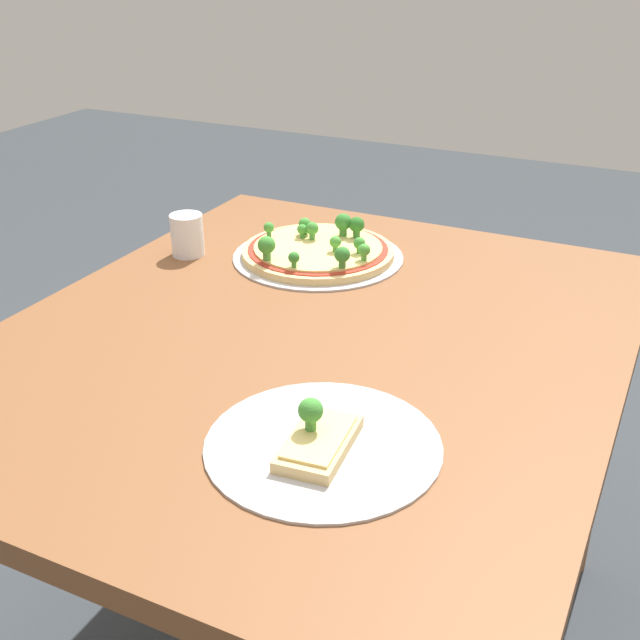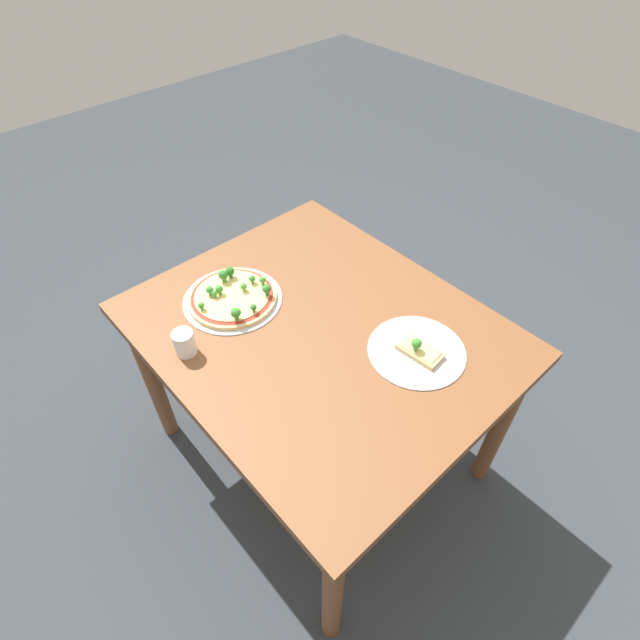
{
  "view_description": "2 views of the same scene",
  "coord_description": "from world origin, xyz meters",
  "px_view_note": "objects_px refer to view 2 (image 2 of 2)",
  "views": [
    {
      "loc": [
        -1.01,
        -0.5,
        1.33
      ],
      "look_at": [
        0.01,
        -0.01,
        0.77
      ],
      "focal_mm": 45.0,
      "sensor_mm": 36.0,
      "label": 1
    },
    {
      "loc": [
        -0.8,
        0.73,
        1.89
      ],
      "look_at": [
        0.01,
        -0.01,
        0.77
      ],
      "focal_mm": 28.0,
      "sensor_mm": 36.0,
      "label": 2
    }
  ],
  "objects_px": {
    "dining_table": "(320,348)",
    "pizza_tray_whole": "(233,297)",
    "pizza_tray_slice": "(418,351)",
    "drinking_cup": "(184,343)"
  },
  "relations": [
    {
      "from": "dining_table",
      "to": "pizza_tray_whole",
      "type": "distance_m",
      "value": 0.33
    },
    {
      "from": "pizza_tray_slice",
      "to": "drinking_cup",
      "type": "xyz_separation_m",
      "value": [
        0.47,
        0.51,
        0.03
      ]
    },
    {
      "from": "dining_table",
      "to": "pizza_tray_whole",
      "type": "xyz_separation_m",
      "value": [
        0.29,
        0.13,
        0.11
      ]
    },
    {
      "from": "dining_table",
      "to": "pizza_tray_whole",
      "type": "bearing_deg",
      "value": 24.09
    },
    {
      "from": "pizza_tray_slice",
      "to": "drinking_cup",
      "type": "height_order",
      "value": "drinking_cup"
    },
    {
      "from": "dining_table",
      "to": "pizza_tray_slice",
      "type": "xyz_separation_m",
      "value": [
        -0.27,
        -0.15,
        0.1
      ]
    },
    {
      "from": "dining_table",
      "to": "drinking_cup",
      "type": "xyz_separation_m",
      "value": [
        0.19,
        0.36,
        0.14
      ]
    },
    {
      "from": "pizza_tray_slice",
      "to": "pizza_tray_whole",
      "type": "bearing_deg",
      "value": 26.25
    },
    {
      "from": "pizza_tray_whole",
      "to": "pizza_tray_slice",
      "type": "relative_size",
      "value": 1.11
    },
    {
      "from": "dining_table",
      "to": "drinking_cup",
      "type": "height_order",
      "value": "drinking_cup"
    }
  ]
}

